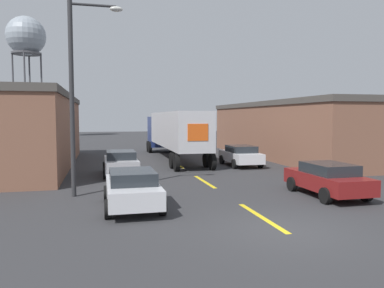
% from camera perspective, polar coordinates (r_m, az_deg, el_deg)
% --- Properties ---
extents(ground_plane, '(160.00, 160.00, 0.00)m').
position_cam_1_polar(ground_plane, '(11.85, 13.74, -12.70)').
color(ground_plane, '#333335').
extents(road_centerline, '(0.20, 18.31, 0.01)m').
position_cam_1_polar(road_centerline, '(19.87, 1.92, -5.75)').
color(road_centerline, yellow).
rests_on(road_centerline, ground_plane).
extents(warehouse_right, '(13.06, 21.69, 4.69)m').
position_cam_1_polar(warehouse_right, '(34.83, 19.42, 2.14)').
color(warehouse_right, brown).
rests_on(warehouse_right, ground_plane).
extents(semi_truck, '(2.70, 15.82, 3.80)m').
position_cam_1_polar(semi_truck, '(30.55, -2.87, 2.10)').
color(semi_truck, navy).
rests_on(semi_truck, ground_plane).
extents(parked_car_right_mid, '(2.07, 4.26, 1.44)m').
position_cam_1_polar(parked_car_right_mid, '(26.35, 7.42, -1.68)').
color(parked_car_right_mid, silver).
rests_on(parked_car_right_mid, ground_plane).
extents(parked_car_right_near, '(2.07, 4.26, 1.44)m').
position_cam_1_polar(parked_car_right_near, '(17.21, 19.92, -4.97)').
color(parked_car_right_near, maroon).
rests_on(parked_car_right_near, ground_plane).
extents(parked_car_left_far, '(2.07, 4.26, 1.44)m').
position_cam_1_polar(parked_car_left_far, '(22.42, -10.79, -2.73)').
color(parked_car_left_far, '#B2B2B7').
rests_on(parked_car_left_far, ground_plane).
extents(parked_car_left_near, '(2.07, 4.26, 1.44)m').
position_cam_1_polar(parked_car_left_near, '(14.24, -9.09, -6.63)').
color(parked_car_left_near, silver).
rests_on(parked_car_left_near, ground_plane).
extents(water_tower, '(6.34, 6.34, 20.04)m').
position_cam_1_polar(water_tower, '(70.02, -23.97, 14.65)').
color(water_tower, '#47474C').
rests_on(water_tower, ground_plane).
extents(street_lamp, '(2.28, 0.32, 8.26)m').
position_cam_1_polar(street_lamp, '(16.71, -17.04, 8.56)').
color(street_lamp, '#2D2D30').
rests_on(street_lamp, ground_plane).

